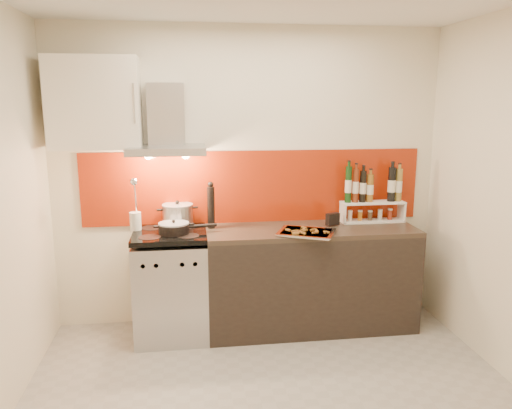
{
  "coord_description": "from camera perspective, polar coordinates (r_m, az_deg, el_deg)",
  "views": [
    {
      "loc": [
        -0.54,
        -2.93,
        1.97
      ],
      "look_at": [
        0.0,
        0.95,
        1.15
      ],
      "focal_mm": 35.0,
      "sensor_mm": 36.0,
      "label": 1
    }
  ],
  "objects": [
    {
      "name": "saute_pan",
      "position": [
        4.11,
        -9.27,
        -2.66
      ],
      "size": [
        0.48,
        0.25,
        0.11
      ],
      "color": "black",
      "rests_on": "range_stove"
    },
    {
      "name": "upper_cabinet",
      "position": [
        4.22,
        -17.94,
        10.98
      ],
      "size": [
        0.7,
        0.35,
        0.72
      ],
      "primitive_type": "cube",
      "color": "white",
      "rests_on": "back_wall"
    },
    {
      "name": "back_wall",
      "position": [
        4.42,
        -0.8,
        3.09
      ],
      "size": [
        3.4,
        0.02,
        2.6
      ],
      "primitive_type": "cube",
      "color": "silver",
      "rests_on": "ground"
    },
    {
      "name": "floor",
      "position": [
        3.58,
        2.25,
        -21.63
      ],
      "size": [
        3.4,
        3.4,
        0.0
      ],
      "primitive_type": "plane",
      "color": "#9E9991",
      "rests_on": "ground"
    },
    {
      "name": "step_shelf",
      "position": [
        4.56,
        13.18,
        0.93
      ],
      "size": [
        0.57,
        0.16,
        0.51
      ],
      "color": "white",
      "rests_on": "counter"
    },
    {
      "name": "caddy_box",
      "position": [
        4.38,
        8.75,
        -1.65
      ],
      "size": [
        0.13,
        0.09,
        0.1
      ],
      "primitive_type": "cube",
      "rotation": [
        0.0,
        0.0,
        0.39
      ],
      "color": "black",
      "rests_on": "counter"
    },
    {
      "name": "counter",
      "position": [
        4.43,
        6.21,
        -8.31
      ],
      "size": [
        1.8,
        0.6,
        0.9
      ],
      "color": "black",
      "rests_on": "ground"
    },
    {
      "name": "backsplash",
      "position": [
        4.43,
        -0.14,
        2.05
      ],
      "size": [
        3.0,
        0.02,
        0.64
      ],
      "primitive_type": "cube",
      "color": "#942208",
      "rests_on": "back_wall"
    },
    {
      "name": "range_hood",
      "position": [
        4.18,
        -10.21,
        8.51
      ],
      "size": [
        0.62,
        0.5,
        0.61
      ],
      "color": "#B7B7BA",
      "rests_on": "back_wall"
    },
    {
      "name": "pepper_mill",
      "position": [
        4.24,
        -5.18,
        -0.15
      ],
      "size": [
        0.06,
        0.06,
        0.4
      ],
      "color": "black",
      "rests_on": "counter"
    },
    {
      "name": "stock_pot",
      "position": [
        4.33,
        -8.93,
        -1.2
      ],
      "size": [
        0.26,
        0.26,
        0.23
      ],
      "color": "#B7B7BA",
      "rests_on": "range_stove"
    },
    {
      "name": "baking_tray",
      "position": [
        4.1,
        5.78,
        -3.17
      ],
      "size": [
        0.55,
        0.5,
        0.03
      ],
      "color": "silver",
      "rests_on": "counter"
    },
    {
      "name": "utensil_jar",
      "position": [
        4.25,
        -13.63,
        -1.21
      ],
      "size": [
        0.1,
        0.14,
        0.46
      ],
      "color": "silver",
      "rests_on": "range_stove"
    },
    {
      "name": "range_stove",
      "position": [
        4.31,
        -9.64,
        -9.13
      ],
      "size": [
        0.6,
        0.6,
        0.91
      ],
      "color": "#B7B7BA",
      "rests_on": "ground"
    }
  ]
}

